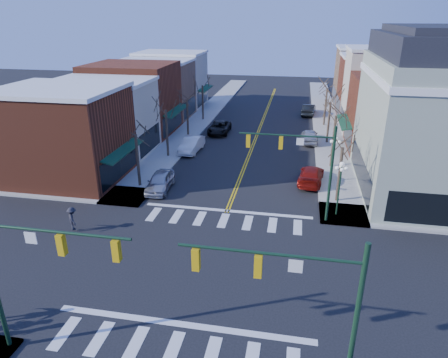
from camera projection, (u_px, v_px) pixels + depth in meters
The scene contains 33 objects.
ground at pixel (204, 270), 23.77m from camera, with size 160.00×160.00×0.00m, color black.
sidewalk_left at pixel (168, 153), 43.37m from camera, with size 3.50×70.00×0.15m, color #9E9B93.
sidewalk_right at pixel (333, 163), 40.39m from camera, with size 3.50×70.00×0.15m, color #9E9B93.
bldg_left_brick_a at pixel (64, 136), 35.52m from camera, with size 10.00×8.50×8.00m, color maroon.
bldg_left_stucco_a at pixel (104, 118), 42.65m from camera, with size 10.00×7.00×7.50m, color beige.
bldg_left_brick_b at pixel (133, 99), 49.71m from camera, with size 10.00×9.00×8.50m, color maroon.
bldg_left_tan at pixel (156, 90), 57.33m from camera, with size 10.00×7.50×7.80m, color #916C50.
bldg_left_stucco_b at pixel (172, 80), 64.28m from camera, with size 10.00×8.00×8.20m, color beige.
bldg_right_brick_a at pixel (398, 115), 42.95m from camera, with size 10.00×8.50×8.00m, color maroon.
bldg_right_stucco at pixel (386, 92), 49.59m from camera, with size 10.00×7.00×10.00m, color beige.
bldg_right_brick_b at pixel (376, 88), 56.69m from camera, with size 10.00×8.00×8.50m, color maroon.
bldg_right_tan at pixel (368, 78), 63.85m from camera, with size 10.00×8.00×9.00m, color #916C50.
victorian_corner at pixel (448, 115), 31.55m from camera, with size 12.25×14.25×13.30m.
traffic_mast_near_left at pixel (27, 264), 16.19m from camera, with size 6.60×0.28×7.20m.
traffic_mast_near_right at pixel (305, 298), 14.30m from camera, with size 6.60×0.28×7.20m.
traffic_mast_far_right at pixel (305, 160), 27.72m from camera, with size 6.60×0.28×7.20m.
lamppost_corner at pixel (340, 180), 28.94m from camera, with size 0.36×0.36×4.33m.
lamppost_midblock at pixel (334, 151), 34.84m from camera, with size 0.36×0.36×4.33m.
tree_left_a at pixel (138, 161), 34.26m from camera, with size 0.24×0.24×4.76m, color #382B21.
tree_left_b at pixel (167, 134), 41.46m from camera, with size 0.24×0.24×5.04m, color #382B21.
tree_left_c at pixel (188, 118), 48.81m from camera, with size 0.24×0.24×4.55m, color #382B21.
tree_left_d at pixel (203, 103), 56.00m from camera, with size 0.24×0.24×4.90m, color #382B21.
tree_right_a at pixel (339, 175), 31.43m from camera, with size 0.24×0.24×4.62m, color #382B21.
tree_right_b at pixel (333, 142), 38.58m from camera, with size 0.24×0.24×5.18m, color #382B21.
tree_right_c at pixel (329, 123), 45.90m from camera, with size 0.24×0.24×4.83m, color #382B21.
tree_right_d at pixel (325, 108), 53.13m from camera, with size 0.24×0.24×4.97m, color #382B21.
car_left_near at pixel (160, 181), 34.25m from camera, with size 1.82×4.52×1.54m, color #B6B5BA.
car_left_mid at pixel (192, 145), 43.71m from camera, with size 1.71×4.90×1.61m, color white.
car_left_far at pixel (219, 128), 50.51m from camera, with size 2.40×5.21×1.45m, color black.
car_right_near at pixel (311, 175), 35.67m from camera, with size 2.03×5.00×1.45m, color maroon.
car_right_mid at pixel (310, 136), 46.78m from camera, with size 1.87×4.64×1.58m, color #BABBBF.
car_right_far at pixel (309, 110), 59.47m from camera, with size 1.72×4.93×1.62m, color black.
pedestrian_dark_b at pixel (72, 219), 27.60m from camera, with size 1.09×0.62×1.68m, color black.
Camera 1 is at (4.82, -19.29, 14.15)m, focal length 32.00 mm.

